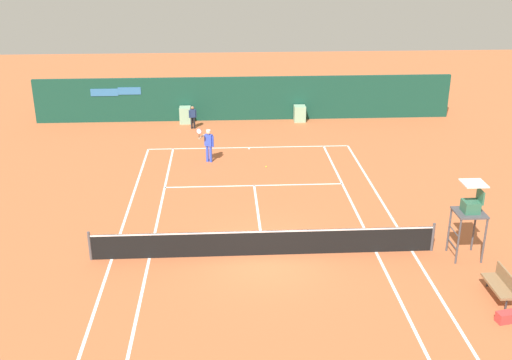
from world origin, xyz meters
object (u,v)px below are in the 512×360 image
umpire_chair (470,209)px  ball_kid_right_post (193,116)px  tennis_ball_mid_court (266,167)px  player_bench (501,283)px  player_on_baseline (208,143)px

umpire_chair → ball_kid_right_post: bearing=32.5°
tennis_ball_mid_court → ball_kid_right_post: bearing=119.8°
player_bench → tennis_ball_mid_court: bearing=28.5°
tennis_ball_mid_court → umpire_chair: bearing=-55.6°
player_bench → player_on_baseline: (-9.20, 12.74, 0.49)m
player_bench → tennis_ball_mid_court: size_ratio=22.02×
ball_kid_right_post → player_bench: bearing=108.8°
player_bench → ball_kid_right_post: size_ratio=1.12×
ball_kid_right_post → tennis_ball_mid_court: size_ratio=19.59×
player_on_baseline → ball_kid_right_post: bearing=-55.8°
player_bench → ball_kid_right_post: ball_kid_right_post is taller
player_on_baseline → ball_kid_right_post: size_ratio=1.41×
player_bench → player_on_baseline: player_on_baseline is taller
player_on_baseline → tennis_ball_mid_court: 3.09m
player_bench → player_on_baseline: bearing=35.8°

